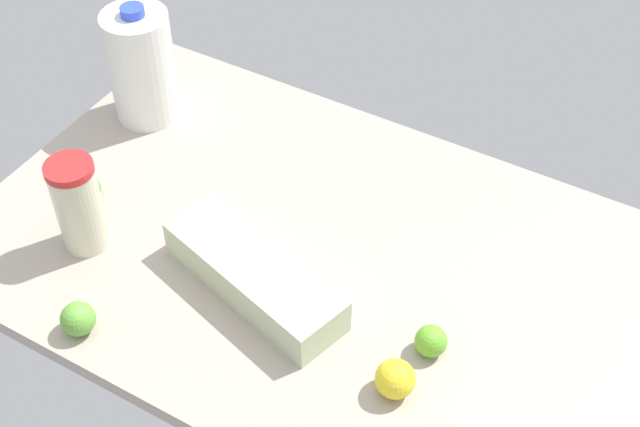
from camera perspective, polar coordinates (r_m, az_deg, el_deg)
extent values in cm
cube|color=#AC9F91|center=(152.61, 0.00, -3.04)|extent=(120.00, 76.00, 3.00)
cylinder|color=beige|center=(153.04, -15.16, 0.33)|extent=(7.82, 7.82, 16.32)
cylinder|color=red|center=(147.15, -15.80, 2.78)|extent=(8.05, 8.05, 1.40)
cylinder|color=white|center=(176.12, -11.34, 9.22)|extent=(12.79, 12.79, 22.55)
cylinder|color=blue|center=(169.43, -11.93, 12.55)|extent=(4.48, 4.48, 1.80)
cube|color=beige|center=(144.37, -4.24, -4.00)|extent=(35.24, 19.46, 6.67)
sphere|color=yellow|center=(132.73, 4.84, -10.50)|extent=(6.05, 6.05, 6.05)
sphere|color=#68B52F|center=(137.90, 7.12, -8.10)|extent=(5.07, 5.07, 5.07)
sphere|color=#5CA840|center=(164.77, -14.69, 1.59)|extent=(5.01, 5.01, 5.01)
sphere|color=#66AB3C|center=(144.12, -15.23, -6.52)|extent=(5.54, 5.54, 5.54)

